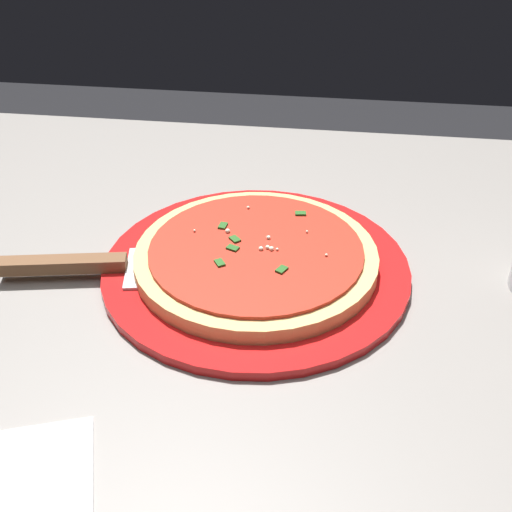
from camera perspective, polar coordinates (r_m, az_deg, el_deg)
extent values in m
cube|color=black|center=(1.18, 18.86, -9.16)|extent=(0.06, 0.06, 0.71)
cube|color=black|center=(1.27, -19.11, -5.83)|extent=(0.06, 0.06, 0.71)
cube|color=gray|center=(0.68, -5.14, -2.93)|extent=(0.94, 0.79, 0.03)
cylinder|color=red|center=(0.67, 0.00, -1.05)|extent=(0.32, 0.32, 0.01)
cylinder|color=#DBB26B|center=(0.66, 0.00, -0.13)|extent=(0.25, 0.25, 0.02)
cylinder|color=red|center=(0.66, 0.00, 0.59)|extent=(0.22, 0.22, 0.00)
sphere|color=#EFEACC|center=(0.65, 0.44, 0.65)|extent=(0.00, 0.00, 0.00)
sphere|color=#EFEACC|center=(0.72, -0.70, 4.31)|extent=(0.00, 0.00, 0.00)
sphere|color=#EFEACC|center=(0.65, 1.03, 0.78)|extent=(0.00, 0.00, 0.00)
sphere|color=#EFEACC|center=(0.67, 1.11, 1.64)|extent=(0.00, 0.00, 0.00)
sphere|color=#EFEACC|center=(0.65, 1.37, 0.64)|extent=(0.01, 0.01, 0.01)
sphere|color=#EFEACC|center=(0.65, 6.23, 0.10)|extent=(0.00, 0.00, 0.00)
sphere|color=#EFEACC|center=(0.68, -5.45, 2.25)|extent=(0.00, 0.00, 0.00)
sphere|color=#EFEACC|center=(0.65, 1.88, 0.60)|extent=(0.00, 0.00, 0.00)
sphere|color=#EFEACC|center=(0.68, 4.52, 2.17)|extent=(0.00, 0.00, 0.00)
sphere|color=#EFEACC|center=(0.68, -2.52, 2.21)|extent=(0.01, 0.01, 0.01)
cube|color=#23561E|center=(0.63, -3.22, -0.59)|extent=(0.01, 0.01, 0.00)
cube|color=#23561E|center=(0.67, -1.88, 1.51)|extent=(0.01, 0.01, 0.00)
cube|color=#23561E|center=(0.65, -2.07, 0.72)|extent=(0.01, 0.01, 0.00)
cube|color=#23561E|center=(0.62, 2.28, -1.19)|extent=(0.01, 0.01, 0.00)
cube|color=#23561E|center=(0.69, -2.94, 2.70)|extent=(0.01, 0.01, 0.00)
cube|color=#23561E|center=(0.71, 3.96, 3.78)|extent=(0.01, 0.01, 0.00)
cube|color=silver|center=(0.67, -7.47, -0.83)|extent=(0.10, 0.09, 0.00)
cube|color=brown|center=(0.68, -16.73, -0.72)|extent=(0.13, 0.04, 0.01)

